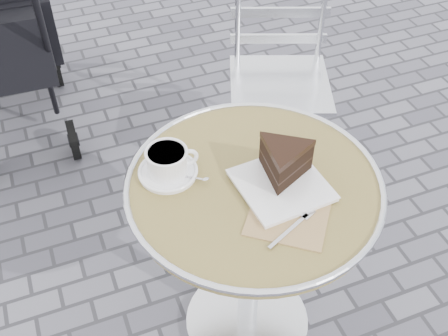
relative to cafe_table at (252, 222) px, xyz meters
name	(u,v)px	position (x,y,z in m)	size (l,w,h in m)	color
ground	(247,323)	(0.00, 0.00, -0.57)	(80.00, 80.00, 0.00)	slate
cafe_table	(252,222)	(0.00, 0.00, 0.00)	(0.72, 0.72, 0.74)	silver
cappuccino_set	(168,164)	(-0.21, 0.12, 0.20)	(0.17, 0.16, 0.08)	white
cake_plate_set	(284,167)	(0.07, -0.02, 0.22)	(0.29, 0.36, 0.12)	#A17C58
bistro_chair	(280,53)	(0.48, 0.80, -0.01)	(0.53, 0.53, 0.90)	silver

